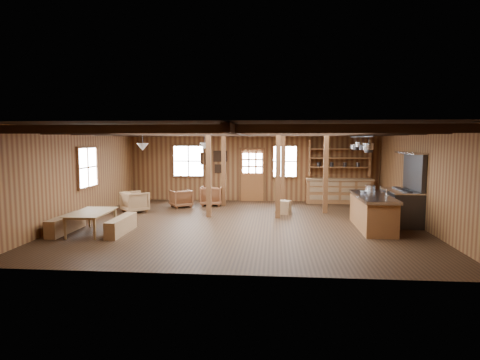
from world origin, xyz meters
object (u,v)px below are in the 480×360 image
object	(u,v)px
armchair_b	(212,196)
armchair_c	(135,202)
kitchen_island	(372,212)
armchair_a	(181,198)
dining_table	(93,222)
commercial_range	(403,201)

from	to	relation	value
armchair_b	armchair_c	bearing A→B (deg)	32.21
kitchen_island	armchair_a	size ratio (longest dim) A/B	3.54
dining_table	armchair_c	xyz separation A→B (m)	(0.05, 3.09, 0.07)
commercial_range	armchair_b	bearing A→B (deg)	155.24
commercial_range	dining_table	xyz separation A→B (m)	(-8.54, -1.87, -0.38)
commercial_range	armchair_a	world-z (taller)	commercial_range
commercial_range	kitchen_island	bearing A→B (deg)	-145.18
armchair_a	armchair_b	size ratio (longest dim) A/B	0.89
armchair_a	armchair_b	world-z (taller)	armchair_b
armchair_c	armchair_a	bearing A→B (deg)	-93.69
commercial_range	armchair_b	size ratio (longest dim) A/B	2.65
kitchen_island	dining_table	bearing A→B (deg)	-170.56
armchair_b	kitchen_island	bearing A→B (deg)	143.53
dining_table	armchair_c	world-z (taller)	armchair_c
armchair_a	armchair_c	xyz separation A→B (m)	(-1.33, -1.11, 0.03)
dining_table	armchair_c	size ratio (longest dim) A/B	2.07
commercial_range	dining_table	size ratio (longest dim) A/B	1.30
kitchen_island	armchair_b	bearing A→B (deg)	145.75
armchair_b	dining_table	bearing A→B (deg)	61.01
commercial_range	armchair_c	bearing A→B (deg)	171.82
armchair_a	armchair_b	xyz separation A→B (m)	(1.06, 0.48, 0.04)
kitchen_island	dining_table	world-z (taller)	kitchen_island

